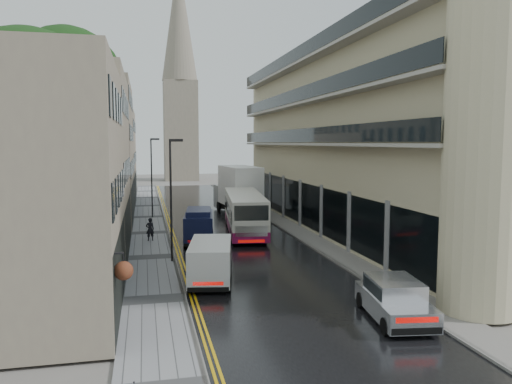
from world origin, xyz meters
name	(u,v)px	position (x,y,z in m)	size (l,w,h in m)	color
road	(226,231)	(0.00, 27.50, 0.01)	(9.00, 85.00, 0.02)	black
left_sidewalk	(150,233)	(-5.85, 27.50, 0.06)	(2.70, 85.00, 0.12)	gray
right_sidewalk	(292,228)	(5.40, 27.50, 0.06)	(1.80, 85.00, 0.12)	slate
old_shop_row	(101,155)	(-9.45, 30.00, 6.00)	(4.50, 56.00, 12.00)	gray
modern_block	(357,142)	(10.30, 26.00, 7.00)	(8.00, 40.00, 14.00)	tan
church_spire	(180,70)	(0.50, 82.00, 20.00)	(6.40, 6.40, 40.00)	gray
tree_near	(30,143)	(-12.50, 20.00, 6.95)	(10.56, 10.56, 13.89)	black
tree_far	(69,151)	(-12.20, 33.00, 6.23)	(9.24, 9.24, 12.46)	black
cream_bus	(232,220)	(-0.21, 23.46, 1.54)	(2.53, 11.12, 3.03)	beige
white_lorry	(231,193)	(1.54, 34.09, 2.37)	(2.68, 8.94, 4.69)	white
silver_hatchback	(386,313)	(2.23, 5.15, 0.84)	(1.92, 4.39, 1.65)	silver
white_van	(189,270)	(-4.23, 11.93, 1.06)	(1.98, 4.61, 2.09)	silver
navy_van	(185,229)	(-3.61, 22.08, 1.24)	(1.91, 4.78, 2.44)	#0E1233
pedestrian	(150,229)	(-5.85, 24.29, 0.92)	(0.58, 0.38, 1.59)	black
lamp_post_near	(171,201)	(-4.71, 17.87, 3.62)	(0.79, 0.17, 6.99)	black
lamp_post_far	(152,178)	(-5.52, 35.50, 3.71)	(0.81, 0.18, 7.17)	black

